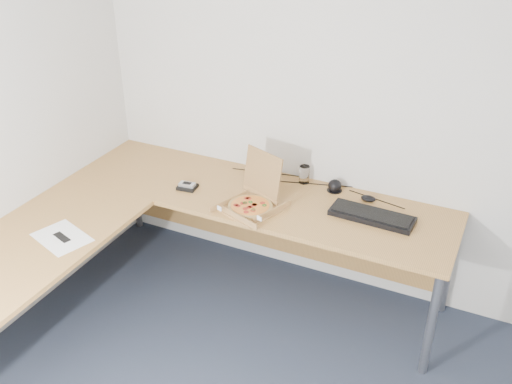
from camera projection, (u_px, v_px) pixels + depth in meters
The scene contains 11 objects.
room_shell at pixel (217, 268), 2.15m from camera, with size 3.50×3.50×2.50m, color silver, non-canonical shape.
desk at pixel (178, 219), 3.50m from camera, with size 2.50×2.20×0.73m.
pizza_box at pixel (251, 203), 3.53m from camera, with size 0.30×0.35×0.31m.
drinking_glass at pixel (304, 174), 3.81m from camera, with size 0.07×0.07×0.12m, color white.
keyboard at pixel (372, 216), 3.44m from camera, with size 0.50×0.18×0.03m, color black.
mouse at pixel (368, 198), 3.62m from camera, with size 0.09×0.06×0.03m, color black.
wallet at pixel (187, 187), 3.76m from camera, with size 0.12×0.10×0.02m, color black.
phone at pixel (187, 184), 3.75m from camera, with size 0.10×0.05×0.02m, color #B2B5BA.
paper_sheet at pixel (62, 237), 3.27m from camera, with size 0.32×0.23×0.00m, color white.
dome_speaker at pixel (335, 185), 3.72m from camera, with size 0.10×0.10×0.08m, color black.
cable_bundle at pixel (312, 184), 3.81m from camera, with size 0.58×0.04×0.01m, color black, non-canonical shape.
Camera 1 is at (0.88, -1.51, 2.54)m, focal length 40.89 mm.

